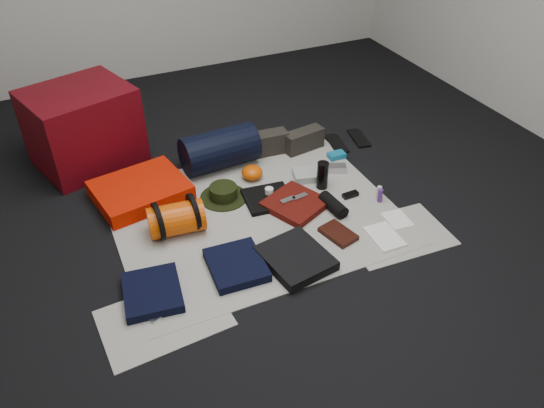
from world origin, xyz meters
name	(u,v)px	position (x,y,z in m)	size (l,w,h in m)	color
floor	(255,216)	(0.00, 0.00, -0.01)	(4.50, 4.50, 0.02)	black
newspaper_mat	(255,214)	(0.00, 0.00, 0.00)	(1.60, 1.30, 0.01)	beige
newspaper_sheet_front_left	(164,318)	(-0.70, -0.55, 0.00)	(0.58, 0.40, 0.00)	beige
newspaper_sheet_front_right	(396,235)	(0.65, -0.50, 0.00)	(0.58, 0.40, 0.00)	beige
red_cabinet	(83,127)	(-0.78, 1.00, 0.26)	(0.62, 0.52, 0.52)	#53060D
sleeping_pad	(141,191)	(-0.57, 0.44, 0.05)	(0.53, 0.43, 0.10)	red
stuff_sack	(176,219)	(-0.46, 0.03, 0.10)	(0.18, 0.18, 0.31)	#CC4503
sack_strap_left	(158,221)	(-0.56, 0.03, 0.11)	(0.22, 0.22, 0.03)	black
sack_strap_right	(193,212)	(-0.36, 0.03, 0.11)	(0.22, 0.22, 0.03)	black
navy_duffel	(220,149)	(0.00, 0.57, 0.13)	(0.26, 0.26, 0.49)	black
boonie_brim	(224,197)	(-0.11, 0.23, 0.01)	(0.29, 0.29, 0.01)	black
boonie_crown	(223,192)	(-0.11, 0.23, 0.05)	(0.17, 0.17, 0.07)	black
hiking_boot_left	(265,143)	(0.33, 0.60, 0.08)	(0.30, 0.11, 0.15)	#28251F
hiking_boot_right	(304,140)	(0.60, 0.54, 0.08)	(0.28, 0.11, 0.14)	#28251F
flip_flop_left	(336,144)	(0.84, 0.50, 0.01)	(0.10, 0.26, 0.01)	black
flip_flop_right	(359,138)	(1.03, 0.51, 0.01)	(0.09, 0.25, 0.01)	black
trousers_navy_a	(152,292)	(-0.71, -0.39, 0.03)	(0.27, 0.31, 0.05)	black
trousers_navy_b	(236,265)	(-0.27, -0.38, 0.03)	(0.28, 0.32, 0.05)	black
trousers_charcoal	(295,258)	(0.03, -0.47, 0.03)	(0.31, 0.35, 0.06)	black
black_tshirt	(268,198)	(0.13, 0.09, 0.02)	(0.28, 0.26, 0.03)	black
red_shirt	(295,204)	(0.25, -0.04, 0.03)	(0.31, 0.31, 0.04)	#490C08
orange_stuff_sack	(252,173)	(0.13, 0.35, 0.05)	(0.14, 0.14, 0.09)	#CC4503
first_aid_pouch	(309,175)	(0.46, 0.21, 0.03)	(0.19, 0.14, 0.05)	#959D96
water_bottle	(322,175)	(0.49, 0.08, 0.10)	(0.07, 0.07, 0.18)	black
speaker	(333,205)	(0.44, -0.16, 0.05)	(0.08, 0.08, 0.20)	black
compact_camera	(337,168)	(0.67, 0.20, 0.03)	(0.11, 0.07, 0.05)	#B3B2B7
cyan_case	(336,155)	(0.75, 0.34, 0.02)	(0.11, 0.07, 0.04)	#0E648D
toiletry_purple	(380,195)	(0.74, -0.20, 0.05)	(0.03, 0.03, 0.09)	#46216C
toiletry_clear	(379,192)	(0.75, -0.17, 0.05)	(0.03, 0.03, 0.08)	#BBC1BC
paperback_book	(338,234)	(0.34, -0.37, 0.02)	(0.13, 0.20, 0.03)	black
map_booklet	(384,237)	(0.57, -0.50, 0.01)	(0.15, 0.22, 0.01)	white
map_printout	(397,219)	(0.73, -0.39, 0.01)	(0.13, 0.17, 0.01)	white
sunglasses	(350,195)	(0.60, -0.08, 0.02)	(0.10, 0.04, 0.03)	black
key_cluster	(154,317)	(-0.74, -0.53, 0.01)	(0.06, 0.06, 0.01)	#B3B2B7
tape_roll	(269,191)	(0.15, 0.12, 0.05)	(0.05, 0.05, 0.04)	silver
energy_bar_a	(288,200)	(0.21, -0.02, 0.05)	(0.10, 0.04, 0.01)	#B3B2B7
energy_bar_b	(300,197)	(0.29, -0.02, 0.05)	(0.10, 0.04, 0.01)	#B3B2B7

